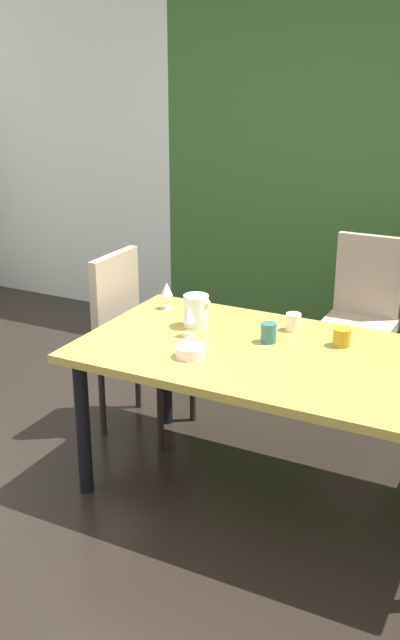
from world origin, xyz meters
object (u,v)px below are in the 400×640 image
(chair_head_far, at_px, (362,310))
(cup_right, at_px, (269,333))
(pitcher_west, at_px, (196,310))
(cup_east, at_px, (342,337))
(wine_glass_corner, at_px, (167,290))
(chair_left_far, at_px, (134,337))
(cup_front, at_px, (293,322))
(dining_table, at_px, (283,369))
(serving_bowl_rear, at_px, (191,351))
(wine_glass_near_window, at_px, (189,315))

(chair_head_far, distance_m, cup_right, 1.29)
(cup_right, height_order, pitcher_west, pitcher_west)
(chair_head_far, xyz_separation_m, cup_east, (0.19, -1.15, 0.25))
(wine_glass_corner, distance_m, cup_right, 0.71)
(chair_left_far, xyz_separation_m, cup_front, (0.94, 0.01, 0.24))
(dining_table, bearing_deg, cup_right, 138.65)
(dining_table, xyz_separation_m, chair_head_far, (0.01, 1.37, -0.13))
(chair_left_far, height_order, pitcher_west, chair_left_far)
(wine_glass_corner, relative_size, serving_bowl_rear, 1.07)
(dining_table, height_order, pitcher_west, pitcher_west)
(wine_glass_corner, relative_size, cup_east, 1.74)
(cup_east, bearing_deg, pitcher_west, -174.10)
(dining_table, relative_size, cup_front, 22.02)
(chair_head_far, xyz_separation_m, wine_glass_near_window, (-0.51, -1.37, 0.32))
(cup_front, bearing_deg, cup_right, -103.71)
(dining_table, distance_m, cup_east, 0.32)
(wine_glass_corner, bearing_deg, pitcher_west, -32.38)
(chair_head_far, relative_size, wine_glass_corner, 6.71)
(chair_head_far, xyz_separation_m, serving_bowl_rear, (-0.38, -1.59, 0.23))
(wine_glass_corner, bearing_deg, cup_front, -0.13)
(pitcher_west, bearing_deg, serving_bowl_rear, -66.35)
(cup_right, bearing_deg, chair_head_far, 84.04)
(cup_front, distance_m, pitcher_west, 0.49)
(chair_head_far, bearing_deg, cup_east, 99.53)
(serving_bowl_rear, bearing_deg, pitcher_west, 113.65)
(wine_glass_near_window, bearing_deg, cup_front, 35.96)
(cup_right, distance_m, cup_east, 0.34)
(cup_front, distance_m, cup_right, 0.21)
(chair_left_far, relative_size, cup_east, 11.93)
(wine_glass_corner, height_order, serving_bowl_rear, wine_glass_corner)
(pitcher_west, bearing_deg, wine_glass_near_window, -77.41)
(dining_table, xyz_separation_m, serving_bowl_rear, (-0.37, -0.22, 0.10))
(chair_left_far, distance_m, cup_front, 0.97)
(cup_front, height_order, cup_east, cup_front)
(wine_glass_corner, xyz_separation_m, pitcher_west, (0.27, -0.17, -0.02))
(cup_right, bearing_deg, serving_bowl_rear, -127.05)
(chair_head_far, height_order, pitcher_west, chair_head_far)
(serving_bowl_rear, bearing_deg, cup_right, 52.95)
(cup_east, relative_size, pitcher_west, 0.52)
(wine_glass_near_window, height_order, serving_bowl_rear, wine_glass_near_window)
(wine_glass_near_window, distance_m, cup_east, 0.74)
(dining_table, relative_size, cup_right, 20.12)
(chair_head_far, distance_m, wine_glass_near_window, 1.49)
(chair_left_far, relative_size, cup_front, 11.68)
(chair_head_far, relative_size, cup_front, 11.44)
(wine_glass_near_window, relative_size, pitcher_west, 0.97)
(dining_table, height_order, cup_front, cup_front)
(serving_bowl_rear, distance_m, cup_front, 0.61)
(chair_head_far, xyz_separation_m, cup_right, (-0.13, -1.26, 0.26))
(cup_front, relative_size, cup_right, 0.91)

